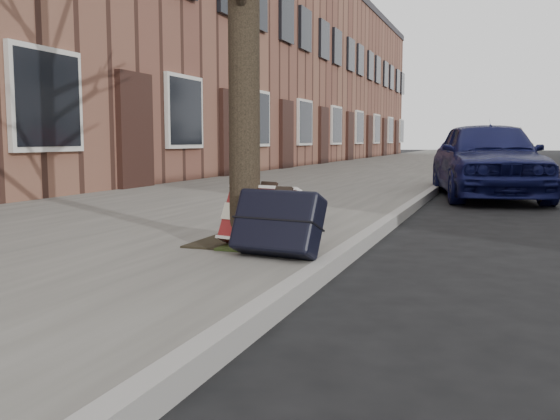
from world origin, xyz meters
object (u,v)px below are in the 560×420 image
(suitcase_red, at_px, (262,218))
(suitcase_navy, at_px, (278,222))
(car_near_front, at_px, (487,159))
(car_near_mid, at_px, (494,152))

(suitcase_red, height_order, suitcase_navy, suitcase_navy)
(car_near_front, distance_m, car_near_mid, 6.77)
(car_near_front, xyz_separation_m, car_near_mid, (0.01, 6.77, -0.00))
(suitcase_red, xyz_separation_m, suitcase_navy, (0.23, -0.27, 0.01))
(suitcase_navy, height_order, car_near_mid, car_near_mid)
(suitcase_red, bearing_deg, suitcase_navy, -35.04)
(suitcase_red, relative_size, car_near_mid, 0.16)
(car_near_mid, bearing_deg, suitcase_navy, -102.07)
(suitcase_red, bearing_deg, car_near_mid, 99.09)
(car_near_front, relative_size, car_near_mid, 0.97)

